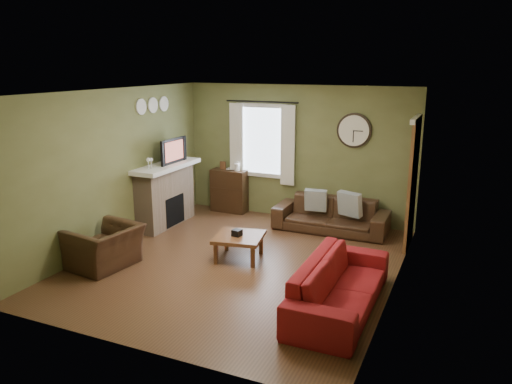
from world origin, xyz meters
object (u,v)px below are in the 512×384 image
at_px(sofa_brown, 331,215).
at_px(armchair, 105,247).
at_px(bookshelf, 229,191).
at_px(sofa_red, 340,285).
at_px(coffee_table, 239,247).

xyz_separation_m(sofa_brown, armchair, (-2.66, -3.00, 0.02)).
xyz_separation_m(bookshelf, sofa_red, (3.17, -3.23, -0.12)).
bearing_deg(sofa_red, coffee_table, 62.52).
bearing_deg(sofa_red, sofa_brown, 17.63).
bearing_deg(coffee_table, armchair, -147.21).
relative_size(bookshelf, armchair, 0.90).
bearing_deg(bookshelf, sofa_brown, -9.07).
height_order(bookshelf, sofa_brown, bookshelf).
xyz_separation_m(bookshelf, armchair, (-0.40, -3.36, -0.12)).
bearing_deg(sofa_brown, sofa_red, -72.37).
distance_m(sofa_brown, sofa_red, 3.01).
relative_size(sofa_brown, armchair, 2.12).
bearing_deg(armchair, coffee_table, 130.21).
xyz_separation_m(bookshelf, sofa_brown, (2.26, -0.36, -0.14)).
relative_size(sofa_brown, sofa_red, 0.95).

